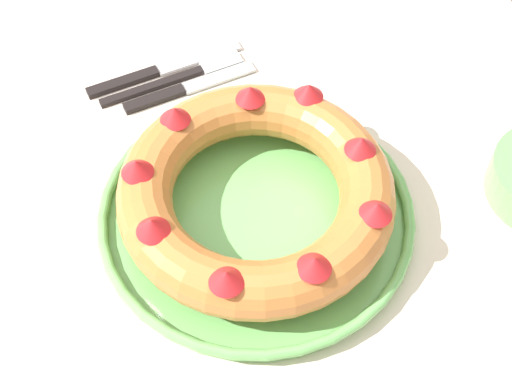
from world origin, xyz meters
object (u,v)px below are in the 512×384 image
at_px(serving_dish, 256,214).
at_px(fork, 183,76).
at_px(serving_knife, 155,72).
at_px(cake_knife, 182,90).
at_px(bundt_cake, 256,191).

bearing_deg(serving_dish, fork, 177.04).
height_order(serving_knife, cake_knife, same).
bearing_deg(serving_knife, cake_knife, 17.00).
xyz_separation_m(fork, cake_knife, (0.02, -0.01, 0.00)).
distance_m(serving_dish, fork, 0.25).
bearing_deg(fork, serving_dish, -4.96).
bearing_deg(serving_dish, bundt_cake, -26.76).
height_order(serving_dish, cake_knife, serving_dish).
relative_size(bundt_cake, serving_knife, 1.39).
relative_size(serving_knife, cake_knife, 1.19).
xyz_separation_m(serving_knife, cake_knife, (0.05, 0.02, 0.00)).
bearing_deg(fork, bundt_cake, -4.97).
relative_size(fork, serving_knife, 0.92).
relative_size(serving_dish, fork, 1.79).
distance_m(serving_knife, cake_knife, 0.05).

